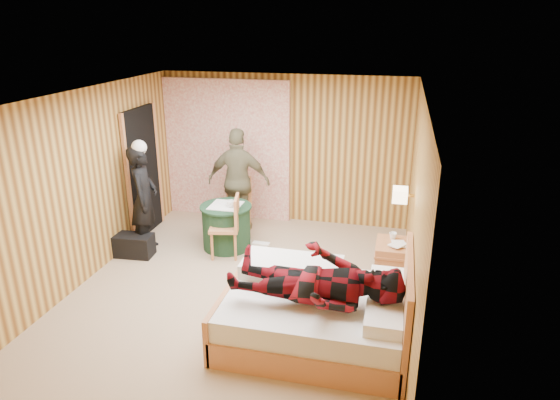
% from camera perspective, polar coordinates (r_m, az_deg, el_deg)
% --- Properties ---
extents(floor, '(4.20, 5.00, 0.01)m').
position_cam_1_polar(floor, '(6.66, -4.42, -9.98)').
color(floor, tan).
rests_on(floor, ground).
extents(ceiling, '(4.20, 5.00, 0.01)m').
position_cam_1_polar(ceiling, '(5.83, -5.08, 11.83)').
color(ceiling, silver).
rests_on(ceiling, wall_back).
extents(wall_back, '(4.20, 0.02, 2.50)m').
position_cam_1_polar(wall_back, '(8.44, 0.54, 5.79)').
color(wall_back, tan).
rests_on(wall_back, floor).
extents(wall_left, '(0.02, 5.00, 2.50)m').
position_cam_1_polar(wall_left, '(7.05, -21.18, 1.53)').
color(wall_left, tan).
rests_on(wall_left, floor).
extents(wall_right, '(0.02, 5.00, 2.50)m').
position_cam_1_polar(wall_right, '(5.86, 15.21, -1.44)').
color(wall_right, tan).
rests_on(wall_right, floor).
extents(curtain, '(2.20, 0.08, 2.40)m').
position_cam_1_polar(curtain, '(8.66, -6.06, 5.70)').
color(curtain, white).
rests_on(curtain, floor).
extents(doorway, '(0.06, 0.90, 2.05)m').
position_cam_1_polar(doorway, '(8.23, -15.40, 3.06)').
color(doorway, black).
rests_on(doorway, floor).
extents(wall_lamp, '(0.26, 0.24, 0.16)m').
position_cam_1_polar(wall_lamp, '(6.26, 13.58, 0.58)').
color(wall_lamp, gold).
rests_on(wall_lamp, wall_right).
extents(bed, '(1.97, 1.53, 1.05)m').
position_cam_1_polar(bed, '(5.59, 4.19, -12.73)').
color(bed, '#E2975C').
rests_on(bed, floor).
extents(nightstand, '(0.43, 0.58, 0.56)m').
position_cam_1_polar(nightstand, '(6.82, 12.55, -6.90)').
color(nightstand, '#E2975C').
rests_on(nightstand, floor).
extents(round_table, '(0.78, 0.78, 0.69)m').
position_cam_1_polar(round_table, '(7.65, -6.13, -2.99)').
color(round_table, '#1B3B29').
rests_on(round_table, floor).
extents(chair_far, '(0.48, 0.48, 0.93)m').
position_cam_1_polar(chair_far, '(8.13, -4.81, -0.08)').
color(chair_far, '#E2975C').
rests_on(chair_far, floor).
extents(chair_near, '(0.50, 0.50, 0.92)m').
position_cam_1_polar(chair_near, '(7.31, -5.76, -2.51)').
color(chair_near, '#E2975C').
rests_on(chair_near, floor).
extents(duffel_bag, '(0.60, 0.35, 0.33)m').
position_cam_1_polar(duffel_bag, '(7.73, -16.43, -4.99)').
color(duffel_bag, black).
rests_on(duffel_bag, floor).
extents(sneaker_left, '(0.29, 0.16, 0.12)m').
position_cam_1_polar(sneaker_left, '(7.75, -4.38, -4.94)').
color(sneaker_left, white).
rests_on(sneaker_left, floor).
extents(sneaker_right, '(0.27, 0.12, 0.12)m').
position_cam_1_polar(sneaker_right, '(7.64, -2.17, -5.30)').
color(sneaker_right, white).
rests_on(sneaker_right, floor).
extents(woman_standing, '(0.51, 0.66, 1.62)m').
position_cam_1_polar(woman_standing, '(7.65, -15.28, 0.12)').
color(woman_standing, black).
rests_on(woman_standing, floor).
extents(man_at_table, '(1.04, 0.48, 1.72)m').
position_cam_1_polar(man_at_table, '(8.05, -4.73, 2.14)').
color(man_at_table, brown).
rests_on(man_at_table, floor).
extents(man_on_bed, '(0.86, 0.67, 1.77)m').
position_cam_1_polar(man_on_bed, '(5.06, 4.21, -7.92)').
color(man_on_bed, maroon).
rests_on(man_on_bed, bed).
extents(book_lower, '(0.20, 0.25, 0.02)m').
position_cam_1_polar(book_lower, '(6.65, 12.72, -4.92)').
color(book_lower, white).
rests_on(book_lower, nightstand).
extents(book_upper, '(0.26, 0.28, 0.02)m').
position_cam_1_polar(book_upper, '(6.64, 12.74, -4.77)').
color(book_upper, white).
rests_on(book_upper, nightstand).
extents(cup_nightstand, '(0.11, 0.11, 0.09)m').
position_cam_1_polar(cup_nightstand, '(6.80, 12.79, -4.02)').
color(cup_nightstand, white).
rests_on(cup_nightstand, nightstand).
extents(cup_table, '(0.13, 0.13, 0.10)m').
position_cam_1_polar(cup_table, '(7.43, -5.64, -0.42)').
color(cup_table, white).
rests_on(cup_table, round_table).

